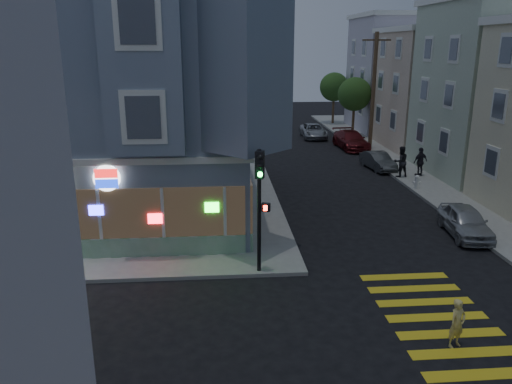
{
  "coord_description": "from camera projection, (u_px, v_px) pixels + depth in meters",
  "views": [
    {
      "loc": [
        -0.26,
        -14.57,
        8.19
      ],
      "look_at": [
        1.35,
        5.56,
        2.22
      ],
      "focal_mm": 35.0,
      "sensor_mm": 36.0,
      "label": 1
    }
  ],
  "objects": [
    {
      "name": "ground",
      "position": [
        228.0,
        306.0,
        16.27
      ],
      "size": [
        120.0,
        120.0,
        0.0
      ],
      "primitive_type": "plane",
      "color": "black",
      "rests_on": "ground"
    },
    {
      "name": "parked_car_c",
      "position": [
        351.0,
        140.0,
        40.76
      ],
      "size": [
        2.36,
        5.1,
        1.44
      ],
      "primitive_type": "imported",
      "rotation": [
        0.0,
        0.0,
        0.07
      ],
      "color": "maroon",
      "rests_on": "ground"
    },
    {
      "name": "fire_hydrant",
      "position": [
        417.0,
        181.0,
        28.97
      ],
      "size": [
        0.47,
        0.27,
        0.81
      ],
      "color": "white",
      "rests_on": "sidewalk_ne"
    },
    {
      "name": "sidewalk_nw",
      "position": [
        39.0,
        158.0,
        37.21
      ],
      "size": [
        33.0,
        42.0,
        0.15
      ],
      "primitive_type": "cube",
      "color": "gray",
      "rests_on": "ground"
    },
    {
      "name": "pedestrian_a",
      "position": [
        401.0,
        162.0,
        31.43
      ],
      "size": [
        1.07,
        0.9,
        1.95
      ],
      "primitive_type": "imported",
      "rotation": [
        0.0,
        0.0,
        3.33
      ],
      "color": "black",
      "rests_on": "sidewalk_ne"
    },
    {
      "name": "sidewalk_ne",
      "position": [
        507.0,
        150.0,
        40.0
      ],
      "size": [
        24.0,
        42.0,
        0.15
      ],
      "primitive_type": "cube",
      "color": "gray",
      "rests_on": "ground"
    },
    {
      "name": "parked_car_a",
      "position": [
        465.0,
        221.0,
        22.17
      ],
      "size": [
        2.0,
        4.02,
        1.32
      ],
      "primitive_type": "imported",
      "rotation": [
        0.0,
        0.0,
        -0.12
      ],
      "color": "#A6AAAE",
      "rests_on": "ground"
    },
    {
      "name": "parked_car_d",
      "position": [
        313.0,
        131.0,
        45.59
      ],
      "size": [
        2.23,
        4.62,
        1.27
      ],
      "primitive_type": "imported",
      "rotation": [
        0.0,
        0.0,
        -0.03
      ],
      "color": "#9C9FA6",
      "rests_on": "ground"
    },
    {
      "name": "utility_pole",
      "position": [
        373.0,
        90.0,
        38.77
      ],
      "size": [
        2.2,
        0.3,
        9.0
      ],
      "color": "#4C3826",
      "rests_on": "sidewalk_ne"
    },
    {
      "name": "running_child",
      "position": [
        457.0,
        323.0,
        13.93
      ],
      "size": [
        0.62,
        0.52,
        1.44
      ],
      "primitive_type": "imported",
      "rotation": [
        0.0,
        0.0,
        0.39
      ],
      "color": "#D8C66E",
      "rests_on": "ground"
    },
    {
      "name": "corner_building",
      "position": [
        99.0,
        95.0,
        24.67
      ],
      "size": [
        14.6,
        14.6,
        11.4
      ],
      "color": "slate",
      "rests_on": "sidewalk_nw"
    },
    {
      "name": "parked_car_b",
      "position": [
        378.0,
        161.0,
        34.0
      ],
      "size": [
        1.72,
        3.73,
        1.18
      ],
      "primitive_type": "imported",
      "rotation": [
        0.0,
        0.0,
        0.13
      ],
      "color": "#3E4144",
      "rests_on": "ground"
    },
    {
      "name": "street_tree_far",
      "position": [
        334.0,
        87.0,
        52.42
      ],
      "size": [
        3.0,
        3.0,
        5.3
      ],
      "color": "#4C3826",
      "rests_on": "sidewalk_ne"
    },
    {
      "name": "row_house_d",
      "position": [
        418.0,
        75.0,
        48.73
      ],
      "size": [
        12.0,
        8.6,
        10.5
      ],
      "primitive_type": "cube",
      "color": "#B2ABBC",
      "rests_on": "sidewalk_ne"
    },
    {
      "name": "traffic_signal",
      "position": [
        260.0,
        191.0,
        17.53
      ],
      "size": [
        0.58,
        0.51,
        4.58
      ],
      "rotation": [
        0.0,
        0.0,
        -0.32
      ],
      "color": "black",
      "rests_on": "sidewalk_nw"
    },
    {
      "name": "pedestrian_b",
      "position": [
        420.0,
        162.0,
        31.7
      ],
      "size": [
        1.16,
        0.81,
        1.83
      ],
      "primitive_type": "imported",
      "rotation": [
        0.0,
        0.0,
        3.52
      ],
      "color": "#23222A",
      "rests_on": "sidewalk_ne"
    },
    {
      "name": "street_tree_near",
      "position": [
        355.0,
        94.0,
        44.77
      ],
      "size": [
        3.0,
        3.0,
        5.3
      ],
      "color": "#4C3826",
      "rests_on": "sidewalk_ne"
    },
    {
      "name": "row_house_c",
      "position": [
        460.0,
        90.0,
        40.34
      ],
      "size": [
        12.0,
        8.6,
        9.0
      ],
      "primitive_type": "cube",
      "color": "tan",
      "rests_on": "sidewalk_ne"
    }
  ]
}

